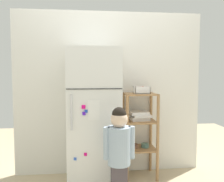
% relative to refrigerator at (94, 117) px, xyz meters
% --- Properties ---
extents(ground_plane, '(6.00, 6.00, 0.00)m').
position_rel_refrigerator_xyz_m(ground_plane, '(0.21, -0.02, -0.79)').
color(ground_plane, tan).
extents(kitchen_wall_back, '(2.41, 0.03, 2.08)m').
position_rel_refrigerator_xyz_m(kitchen_wall_back, '(0.21, 0.31, 0.25)').
color(kitchen_wall_back, silver).
rests_on(kitchen_wall_back, ground).
extents(refrigerator, '(0.59, 0.59, 1.58)m').
position_rel_refrigerator_xyz_m(refrigerator, '(0.00, 0.00, 0.00)').
color(refrigerator, white).
rests_on(refrigerator, ground).
extents(child_standing, '(0.31, 0.23, 0.97)m').
position_rel_refrigerator_xyz_m(child_standing, '(0.23, -0.46, -0.20)').
color(child_standing, '#4A4247').
rests_on(child_standing, ground).
extents(pantry_shelf_unit, '(0.40, 0.35, 1.05)m').
position_rel_refrigerator_xyz_m(pantry_shelf_unit, '(0.57, 0.11, -0.14)').
color(pantry_shelf_unit, '#9E7247').
rests_on(pantry_shelf_unit, ground).
extents(fruit_bin, '(0.18, 0.17, 0.09)m').
position_rel_refrigerator_xyz_m(fruit_bin, '(0.59, 0.11, 0.30)').
color(fruit_bin, white).
rests_on(fruit_bin, pantry_shelf_unit).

